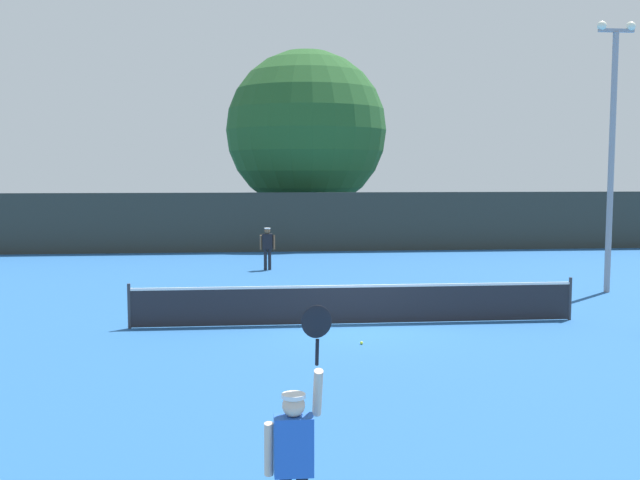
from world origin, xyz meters
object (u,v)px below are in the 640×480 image
(player_receiving, at_px, (267,244))
(parked_car_mid, at_px, (330,226))
(parked_car_far, at_px, (424,225))
(tennis_ball, at_px, (361,343))
(light_pole, at_px, (612,140))
(player_serving, at_px, (295,448))
(large_tree, at_px, (306,131))
(parked_car_near, at_px, (235,225))

(player_receiving, height_order, parked_car_mid, parked_car_mid)
(parked_car_far, bearing_deg, tennis_ball, -99.51)
(light_pole, xyz_separation_m, parked_car_far, (-1.49, 17.79, -3.86))
(player_serving, bearing_deg, large_tree, 85.43)
(player_serving, relative_size, tennis_ball, 35.60)
(parked_car_near, relative_size, parked_car_far, 1.00)
(player_serving, xyz_separation_m, parked_car_near, (-1.28, 33.70, -0.27))
(player_receiving, xyz_separation_m, light_pole, (10.28, -6.08, 3.67))
(large_tree, relative_size, parked_car_near, 2.28)
(large_tree, distance_m, parked_car_far, 8.20)
(light_pole, bearing_deg, parked_car_near, 121.61)
(player_serving, xyz_separation_m, parked_car_mid, (3.85, 32.40, -0.27))
(player_serving, bearing_deg, light_pole, 54.25)
(tennis_ball, distance_m, parked_car_near, 25.43)
(player_receiving, bearing_deg, large_tree, -101.70)
(parked_car_near, bearing_deg, parked_car_mid, -20.68)
(player_serving, distance_m, player_receiving, 20.65)
(player_receiving, relative_size, light_pole, 0.19)
(player_receiving, distance_m, parked_car_near, 13.13)
(parked_car_mid, bearing_deg, large_tree, -160.75)
(player_serving, bearing_deg, parked_car_near, 92.17)
(player_serving, relative_size, parked_car_far, 0.55)
(light_pole, xyz_separation_m, large_tree, (-7.94, 17.34, 1.18))
(tennis_ball, xyz_separation_m, large_tree, (0.60, 23.44, 5.78))
(player_serving, height_order, light_pole, light_pole)
(large_tree, xyz_separation_m, parked_car_far, (6.45, 0.45, -5.04))
(player_receiving, relative_size, large_tree, 0.16)
(player_serving, distance_m, parked_car_mid, 32.63)
(tennis_ball, xyz_separation_m, parked_car_far, (7.05, 23.88, 0.74))
(parked_car_mid, xyz_separation_m, parked_car_far, (5.15, -0.03, 0.00))
(player_receiving, height_order, parked_car_far, parked_car_far)
(large_tree, bearing_deg, player_receiving, -101.70)
(large_tree, xyz_separation_m, parked_car_near, (-3.83, 1.78, -5.04))
(large_tree, bearing_deg, parked_car_far, 3.98)
(tennis_ball, relative_size, parked_car_near, 0.02)
(parked_car_near, distance_m, parked_car_far, 10.36)
(parked_car_mid, bearing_deg, player_serving, -97.85)
(parked_car_near, bearing_deg, light_pole, -64.86)
(light_pole, distance_m, parked_car_mid, 19.41)
(parked_car_near, bearing_deg, player_serving, -94.30)
(player_receiving, bearing_deg, parked_car_near, -83.47)
(player_serving, relative_size, large_tree, 0.24)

